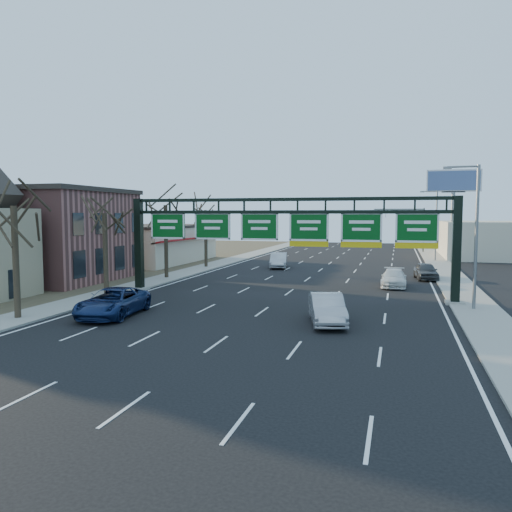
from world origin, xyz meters
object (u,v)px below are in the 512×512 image
(car_blue_suv, at_px, (113,302))
(car_white_wagon, at_px, (394,278))
(car_silver_sedan, at_px, (327,309))
(sign_gantry, at_px, (286,233))

(car_blue_suv, height_order, car_white_wagon, car_blue_suv)
(car_silver_sedan, bearing_deg, car_blue_suv, 172.40)
(sign_gantry, height_order, car_silver_sedan, sign_gantry)
(car_silver_sedan, distance_m, car_white_wagon, 15.96)
(car_silver_sedan, xyz_separation_m, car_white_wagon, (3.39, 15.60, -0.10))
(car_blue_suv, xyz_separation_m, car_white_wagon, (15.80, 17.00, -0.10))
(car_silver_sedan, relative_size, car_white_wagon, 1.00)
(sign_gantry, distance_m, car_white_wagon, 11.23)
(sign_gantry, xyz_separation_m, car_white_wagon, (7.54, 7.34, -3.92))
(car_blue_suv, xyz_separation_m, car_silver_sedan, (12.41, 1.40, -0.00))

